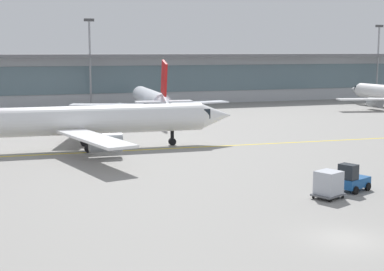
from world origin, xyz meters
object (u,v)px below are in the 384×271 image
(gate_airplane_1, at_px, (151,99))
(apron_light_mast_1, at_px, (90,60))
(apron_light_mast_2, at_px, (378,59))
(baggage_tug, at_px, (352,179))
(taxiing_regional_jet, at_px, (99,121))
(cargo_dolly_lead, at_px, (328,184))

(gate_airplane_1, relative_size, apron_light_mast_1, 1.72)
(gate_airplane_1, relative_size, apron_light_mast_2, 1.75)
(baggage_tug, xyz_separation_m, apron_light_mast_2, (52.71, 68.34, 7.61))
(taxiing_regional_jet, bearing_deg, apron_light_mast_1, 84.51)
(baggage_tug, bearing_deg, gate_airplane_1, 67.39)
(cargo_dolly_lead, bearing_deg, apron_light_mast_2, 27.51)
(apron_light_mast_1, bearing_deg, baggage_tug, -83.26)
(baggage_tug, distance_m, cargo_dolly_lead, 3.01)
(cargo_dolly_lead, relative_size, apron_light_mast_2, 0.16)
(gate_airplane_1, height_order, baggage_tug, gate_airplane_1)
(taxiing_regional_jet, relative_size, apron_light_mast_2, 1.93)
(gate_airplane_1, distance_m, taxiing_regional_jet, 30.86)
(gate_airplane_1, height_order, taxiing_regional_jet, taxiing_regional_jet)
(gate_airplane_1, xyz_separation_m, baggage_tug, (1.21, -52.65, -1.81))
(cargo_dolly_lead, xyz_separation_m, apron_light_mast_2, (55.46, 69.56, 7.45))
(cargo_dolly_lead, distance_m, apron_light_mast_1, 70.21)
(taxiing_regional_jet, bearing_deg, cargo_dolly_lead, -63.39)
(gate_airplane_1, relative_size, baggage_tug, 9.26)
(apron_light_mast_1, xyz_separation_m, apron_light_mast_2, (60.79, -0.03, -0.12))
(gate_airplane_1, bearing_deg, cargo_dolly_lead, -176.90)
(baggage_tug, bearing_deg, cargo_dolly_lead, 180.00)
(gate_airplane_1, xyz_separation_m, cargo_dolly_lead, (-1.54, -53.87, -1.65))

